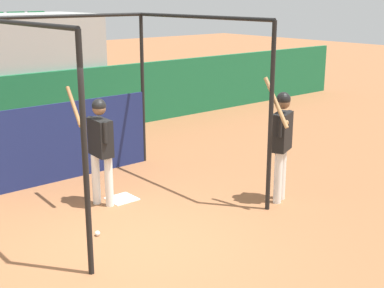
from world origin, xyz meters
name	(u,v)px	position (x,y,z in m)	size (l,w,h in m)	color
ground_plane	(134,244)	(0.00, 0.00, 0.00)	(60.00, 60.00, 0.00)	#935B38
batting_cage	(88,115)	(0.73, 2.39, 1.28)	(3.22, 3.43, 2.94)	black
home_plate	(122,199)	(0.77, 1.50, 0.01)	(0.44, 0.44, 0.02)	white
player_batter	(100,142)	(0.41, 1.51, 1.05)	(0.51, 0.93, 1.87)	white
player_waiting	(282,136)	(2.71, -0.22, 1.10)	(0.64, 0.59, 2.06)	white
baseball	(97,233)	(-0.25, 0.54, 0.04)	(0.07, 0.07, 0.07)	white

